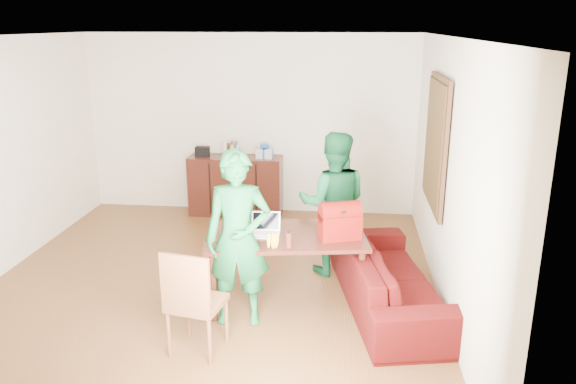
# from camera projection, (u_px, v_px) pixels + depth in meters

# --- Properties ---
(room) EXTENTS (5.20, 5.70, 2.90)m
(room) POSITION_uv_depth(u_px,v_px,m) (210.00, 171.00, 6.03)
(room) COLOR #4A2912
(room) RESTS_ON ground
(table) EXTENTS (1.74, 1.15, 0.76)m
(table) POSITION_uv_depth(u_px,v_px,m) (286.00, 243.00, 5.77)
(table) COLOR black
(table) RESTS_ON ground
(chair) EXTENTS (0.53, 0.51, 1.00)m
(chair) POSITION_uv_depth(u_px,v_px,m) (197.00, 321.00, 4.99)
(chair) COLOR brown
(chair) RESTS_ON ground
(person_near) EXTENTS (0.67, 0.47, 1.73)m
(person_near) POSITION_uv_depth(u_px,v_px,m) (238.00, 239.00, 5.33)
(person_near) COLOR #16632D
(person_near) RESTS_ON ground
(person_far) EXTENTS (0.83, 0.66, 1.68)m
(person_far) POSITION_uv_depth(u_px,v_px,m) (333.00, 204.00, 6.44)
(person_far) COLOR #12532B
(person_far) RESTS_ON ground
(laptop) EXTENTS (0.31, 0.22, 0.21)m
(laptop) POSITION_uv_depth(u_px,v_px,m) (265.00, 231.00, 5.70)
(laptop) COLOR white
(laptop) RESTS_ON table
(bananas) EXTENTS (0.18, 0.15, 0.06)m
(bananas) POSITION_uv_depth(u_px,v_px,m) (273.00, 245.00, 5.39)
(bananas) COLOR gold
(bananas) RESTS_ON table
(bottle) EXTENTS (0.06, 0.06, 0.17)m
(bottle) POSITION_uv_depth(u_px,v_px,m) (289.00, 239.00, 5.39)
(bottle) COLOR #571E13
(bottle) RESTS_ON table
(red_bag) EXTENTS (0.46, 0.35, 0.30)m
(red_bag) POSITION_uv_depth(u_px,v_px,m) (340.00, 224.00, 5.61)
(red_bag) COLOR maroon
(red_bag) RESTS_ON table
(sofa) EXTENTS (1.28, 2.32, 0.64)m
(sofa) POSITION_uv_depth(u_px,v_px,m) (389.00, 277.00, 5.79)
(sofa) COLOR #3D0807
(sofa) RESTS_ON ground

